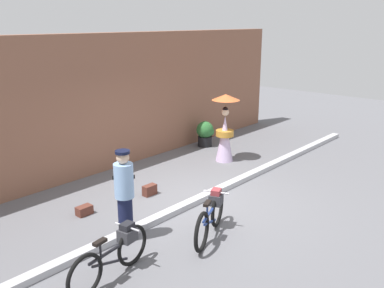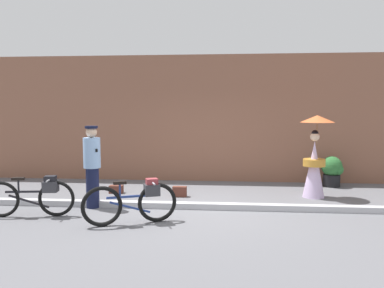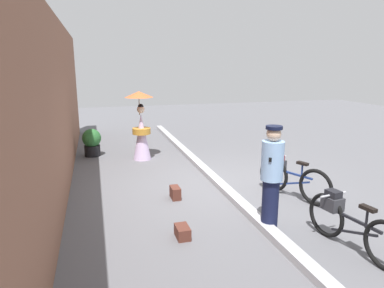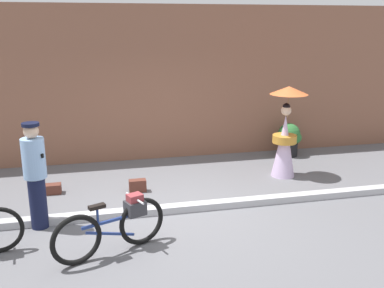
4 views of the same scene
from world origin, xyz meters
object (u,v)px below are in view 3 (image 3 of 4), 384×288
(bicycle_far_side, at_px, (291,177))
(potted_plant_by_door, at_px, (92,141))
(bicycle_near_officer, at_px, (349,222))
(person_with_parasol, at_px, (141,126))
(person_officer, at_px, (272,175))
(backpack_spare, at_px, (176,192))
(backpack_on_pavement, at_px, (183,232))

(bicycle_far_side, relative_size, potted_plant_by_door, 1.99)
(bicycle_near_officer, height_order, person_with_parasol, person_with_parasol)
(bicycle_near_officer, xyz_separation_m, person_officer, (0.86, 0.76, 0.48))
(bicycle_far_side, xyz_separation_m, backpack_spare, (0.53, 2.19, -0.28))
(person_officer, relative_size, person_with_parasol, 0.89)
(bicycle_near_officer, relative_size, bicycle_far_side, 1.07)
(bicycle_near_officer, distance_m, backpack_on_pavement, 2.37)
(person_with_parasol, distance_m, backpack_spare, 3.15)
(bicycle_far_side, bearing_deg, person_with_parasol, 34.19)
(bicycle_near_officer, relative_size, backpack_on_pavement, 5.29)
(potted_plant_by_door, bearing_deg, backpack_spare, -157.82)
(bicycle_far_side, height_order, person_officer, person_officer)
(potted_plant_by_door, xyz_separation_m, backpack_on_pavement, (-5.32, -1.29, -0.32))
(bicycle_near_officer, bearing_deg, person_with_parasol, 21.18)
(person_officer, relative_size, backpack_on_pavement, 5.29)
(person_officer, distance_m, backpack_on_pavement, 1.60)
(person_officer, xyz_separation_m, backpack_spare, (1.63, 1.14, -0.76))
(bicycle_far_side, distance_m, backpack_spare, 2.27)
(bicycle_near_officer, distance_m, backpack_spare, 3.15)
(bicycle_near_officer, height_order, backpack_spare, bicycle_near_officer)
(person_with_parasol, height_order, potted_plant_by_door, person_with_parasol)
(person_officer, bearing_deg, backpack_on_pavement, 86.77)
(potted_plant_by_door, bearing_deg, bicycle_near_officer, -151.19)
(person_officer, height_order, person_with_parasol, person_with_parasol)
(potted_plant_by_door, bearing_deg, backpack_on_pavement, -166.40)
(person_with_parasol, height_order, backpack_spare, person_with_parasol)
(bicycle_near_officer, xyz_separation_m, person_with_parasol, (5.52, 2.14, 0.51))
(person_officer, bearing_deg, backpack_spare, 35.11)
(person_officer, height_order, backpack_spare, person_officer)
(bicycle_near_officer, xyz_separation_m, backpack_spare, (2.49, 1.90, -0.28))
(person_officer, relative_size, potted_plant_by_door, 2.12)
(bicycle_far_side, relative_size, person_with_parasol, 0.84)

